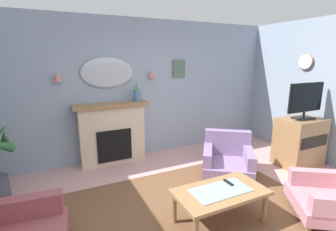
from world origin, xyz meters
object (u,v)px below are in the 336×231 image
(wall_sconce_left, at_px, (57,77))
(tv_flatscreen, at_px, (306,100))
(wall_mirror, at_px, (107,73))
(framed_picture, at_px, (179,69))
(tv_cabinet, at_px, (299,142))
(mantel_vase_right, at_px, (137,93))
(wall_clock, at_px, (306,62))
(armchair_near_fireplace, at_px, (228,157))
(fireplace, at_px, (112,134))
(coffee_table, at_px, (220,195))
(tv_remote, at_px, (228,183))
(wall_sconce_right, at_px, (151,74))

(wall_sconce_left, bearing_deg, tv_flatscreen, -23.81)
(tv_flatscreen, bearing_deg, wall_mirror, 149.95)
(framed_picture, distance_m, tv_cabinet, 2.72)
(tv_cabinet, relative_size, tv_flatscreen, 1.07)
(mantel_vase_right, distance_m, wall_mirror, 0.65)
(wall_clock, distance_m, armchair_near_fireplace, 2.51)
(mantel_vase_right, distance_m, armchair_near_fireplace, 2.03)
(framed_picture, xyz_separation_m, tv_cabinet, (1.59, -1.78, -1.30))
(fireplace, height_order, wall_mirror, wall_mirror)
(wall_mirror, relative_size, armchair_near_fireplace, 0.85)
(coffee_table, xyz_separation_m, tv_remote, (0.19, 0.09, 0.07))
(coffee_table, relative_size, tv_cabinet, 1.22)
(wall_sconce_right, height_order, tv_cabinet, wall_sconce_right)
(wall_mirror, height_order, wall_sconce_right, wall_mirror)
(wall_sconce_right, xyz_separation_m, coffee_table, (-0.13, -2.45, -1.28))
(wall_sconce_left, distance_m, armchair_near_fireplace, 3.20)
(wall_mirror, bearing_deg, fireplace, -90.00)
(wall_mirror, relative_size, wall_sconce_right, 6.86)
(fireplace, bearing_deg, wall_mirror, 90.00)
(fireplace, height_order, tv_remote, fireplace)
(wall_mirror, relative_size, tv_remote, 6.00)
(wall_clock, height_order, armchair_near_fireplace, wall_clock)
(fireplace, bearing_deg, tv_remote, -68.15)
(wall_mirror, xyz_separation_m, wall_clock, (3.60, -1.33, 0.19))
(wall_sconce_left, bearing_deg, wall_sconce_right, 0.00)
(wall_sconce_right, distance_m, wall_clock, 3.05)
(wall_mirror, bearing_deg, armchair_near_fireplace, -41.52)
(wall_clock, relative_size, tv_cabinet, 0.34)
(wall_sconce_right, height_order, framed_picture, framed_picture)
(tv_flatscreen, bearing_deg, mantel_vase_right, 148.01)
(wall_clock, relative_size, tv_remote, 1.94)
(mantel_vase_right, xyz_separation_m, coffee_table, (0.22, -2.33, -0.94))
(armchair_near_fireplace, bearing_deg, framed_picture, 96.43)
(tv_remote, bearing_deg, tv_cabinet, 16.31)
(wall_sconce_left, height_order, tv_remote, wall_sconce_left)
(tv_flatscreen, bearing_deg, framed_picture, 131.52)
(wall_sconce_left, xyz_separation_m, tv_remote, (1.76, -2.36, -1.21))
(armchair_near_fireplace, bearing_deg, wall_sconce_left, 150.46)
(mantel_vase_right, height_order, tv_cabinet, mantel_vase_right)
(mantel_vase_right, bearing_deg, wall_sconce_left, 174.92)
(fireplace, bearing_deg, framed_picture, 5.77)
(armchair_near_fireplace, bearing_deg, wall_mirror, 138.48)
(wall_sconce_left, bearing_deg, armchair_near_fireplace, -29.54)
(armchair_near_fireplace, height_order, tv_cabinet, tv_cabinet)
(coffee_table, bearing_deg, tv_remote, 25.52)
(fireplace, relative_size, wall_mirror, 1.42)
(fireplace, height_order, armchair_near_fireplace, fireplace)
(wall_mirror, relative_size, framed_picture, 2.67)
(fireplace, bearing_deg, tv_cabinet, -27.75)
(fireplace, bearing_deg, wall_sconce_left, 173.84)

